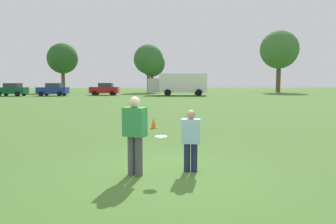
% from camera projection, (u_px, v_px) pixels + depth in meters
% --- Properties ---
extents(ground_plane, '(183.90, 183.90, 0.00)m').
position_uv_depth(ground_plane, '(167.00, 172.00, 7.54)').
color(ground_plane, '#47702D').
extents(player_thrower, '(0.58, 0.49, 1.81)m').
position_uv_depth(player_thrower, '(135.00, 131.00, 7.23)').
color(player_thrower, '#4C4C51').
rests_on(player_thrower, ground).
extents(player_defender, '(0.47, 0.31, 1.48)m').
position_uv_depth(player_defender, '(191.00, 137.00, 7.55)').
color(player_defender, '#1E234C').
rests_on(player_defender, ground).
extents(frisbee, '(0.27, 0.27, 0.04)m').
position_uv_depth(frisbee, '(161.00, 137.00, 7.11)').
color(frisbee, white).
extents(traffic_cone, '(0.32, 0.32, 0.48)m').
position_uv_depth(traffic_cone, '(154.00, 123.00, 14.59)').
color(traffic_cone, '#D8590C').
rests_on(traffic_cone, ground).
extents(parked_car_mid_left, '(4.29, 2.38, 1.82)m').
position_uv_depth(parked_car_mid_left, '(12.00, 89.00, 44.99)').
color(parked_car_mid_left, '#0C4C2D').
rests_on(parked_car_mid_left, ground).
extents(parked_car_center, '(4.29, 2.38, 1.82)m').
position_uv_depth(parked_car_center, '(53.00, 89.00, 45.34)').
color(parked_car_center, navy).
rests_on(parked_car_center, ground).
extents(parked_car_mid_right, '(4.29, 2.38, 1.82)m').
position_uv_depth(parked_car_mid_right, '(105.00, 89.00, 47.56)').
color(parked_car_mid_right, maroon).
rests_on(parked_car_mid_right, ground).
extents(box_truck, '(8.61, 3.29, 3.18)m').
position_uv_depth(box_truck, '(179.00, 83.00, 46.52)').
color(box_truck, white).
rests_on(box_truck, ground).
extents(tree_west_oak, '(5.54, 5.54, 9.00)m').
position_uv_depth(tree_west_oak, '(63.00, 59.00, 58.44)').
color(tree_west_oak, brown).
rests_on(tree_west_oak, ground).
extents(tree_west_maple, '(5.35, 5.35, 8.70)m').
position_uv_depth(tree_west_maple, '(149.00, 59.00, 57.65)').
color(tree_west_maple, brown).
rests_on(tree_west_maple, ground).
extents(tree_center_elm, '(4.69, 4.69, 7.62)m').
position_uv_depth(tree_center_elm, '(152.00, 64.00, 58.60)').
color(tree_center_elm, brown).
rests_on(tree_center_elm, ground).
extents(tree_east_birch, '(7.02, 7.02, 11.40)m').
position_uv_depth(tree_east_birch, '(279.00, 50.00, 58.92)').
color(tree_east_birch, brown).
rests_on(tree_east_birch, ground).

